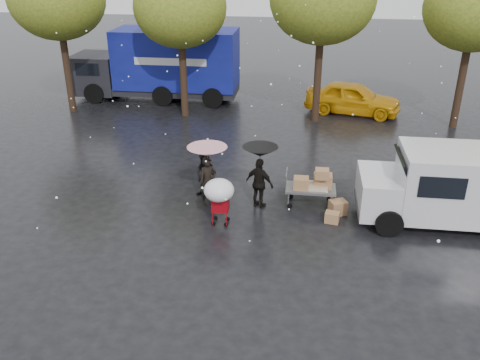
# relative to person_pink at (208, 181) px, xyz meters

# --- Properties ---
(ground) EXTENTS (90.00, 90.00, 0.00)m
(ground) POSITION_rel_person_pink_xyz_m (0.76, -1.43, -0.77)
(ground) COLOR black
(ground) RESTS_ON ground
(person_pink) EXTENTS (0.67, 0.64, 1.55)m
(person_pink) POSITION_rel_person_pink_xyz_m (0.00, 0.00, 0.00)
(person_pink) COLOR black
(person_pink) RESTS_ON ground
(person_middle) EXTENTS (0.86, 0.77, 1.47)m
(person_middle) POSITION_rel_person_pink_xyz_m (-0.17, 0.47, -0.04)
(person_middle) COLOR black
(person_middle) RESTS_ON ground
(person_black) EXTENTS (1.00, 0.76, 1.58)m
(person_black) POSITION_rel_person_pink_xyz_m (1.56, 0.03, 0.02)
(person_black) COLOR black
(person_black) RESTS_ON ground
(umbrella_pink) EXTENTS (1.19, 1.19, 1.89)m
(umbrella_pink) POSITION_rel_person_pink_xyz_m (0.00, 0.00, 0.97)
(umbrella_pink) COLOR #4C4C4C
(umbrella_pink) RESTS_ON ground
(umbrella_black) EXTENTS (1.05, 1.05, 1.97)m
(umbrella_black) POSITION_rel_person_pink_xyz_m (1.56, 0.03, 1.04)
(umbrella_black) COLOR #4C4C4C
(umbrella_black) RESTS_ON ground
(vendor_cart) EXTENTS (1.52, 0.80, 1.27)m
(vendor_cart) POSITION_rel_person_pink_xyz_m (3.17, 0.36, -0.05)
(vendor_cart) COLOR slate
(vendor_cart) RESTS_ON ground
(shopping_cart) EXTENTS (0.84, 0.84, 1.46)m
(shopping_cart) POSITION_rel_person_pink_xyz_m (0.56, -1.27, 0.29)
(shopping_cart) COLOR #A00913
(shopping_cart) RESTS_ON ground
(white_van) EXTENTS (4.91, 2.18, 2.20)m
(white_van) POSITION_rel_person_pink_xyz_m (7.05, -0.19, 0.39)
(white_van) COLOR silver
(white_van) RESTS_ON ground
(blue_truck) EXTENTS (8.30, 2.60, 3.50)m
(blue_truck) POSITION_rel_person_pink_xyz_m (-4.51, 11.10, 0.99)
(blue_truck) COLOR #0B155C
(blue_truck) RESTS_ON ground
(box_ground_near) EXTENTS (0.59, 0.54, 0.43)m
(box_ground_near) POSITION_rel_person_pink_xyz_m (3.91, -0.11, -0.56)
(box_ground_near) COLOR #92643F
(box_ground_near) RESTS_ON ground
(box_ground_far) EXTENTS (0.45, 0.38, 0.31)m
(box_ground_far) POSITION_rel_person_pink_xyz_m (3.73, -0.62, -0.62)
(box_ground_far) COLOR #92643F
(box_ground_far) RESTS_ON ground
(yellow_taxi) EXTENTS (4.64, 2.71, 1.48)m
(yellow_taxi) POSITION_rel_person_pink_xyz_m (4.97, 9.92, -0.03)
(yellow_taxi) COLOR orange
(yellow_taxi) RESTS_ON ground
(tree_row) EXTENTS (21.60, 4.40, 7.12)m
(tree_row) POSITION_rel_person_pink_xyz_m (0.29, 8.57, 4.25)
(tree_row) COLOR black
(tree_row) RESTS_ON ground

